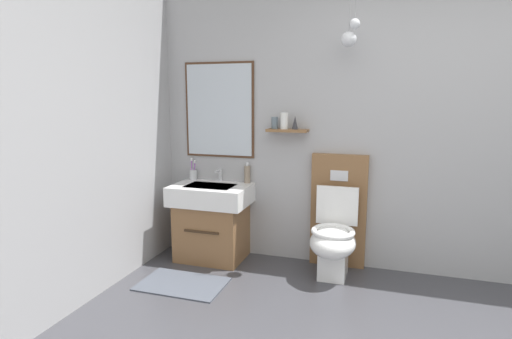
% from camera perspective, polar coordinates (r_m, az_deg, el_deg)
% --- Properties ---
extents(wall_back, '(5.21, 0.38, 2.66)m').
position_cam_1_polar(wall_back, '(3.72, 24.45, 6.63)').
color(wall_back, '#A8A8AA').
rests_on(wall_back, ground).
extents(wall_left, '(0.12, 3.87, 2.66)m').
position_cam_1_polar(wall_left, '(2.79, -31.49, 5.23)').
color(wall_left, '#A8A8AA').
rests_on(wall_left, ground).
extents(bath_mat, '(0.68, 0.44, 0.01)m').
position_cam_1_polar(bath_mat, '(3.53, -10.00, -15.09)').
color(bath_mat, '#474C56').
rests_on(bath_mat, ground).
extents(vanity_sink_left, '(0.70, 0.51, 0.70)m').
position_cam_1_polar(vanity_sink_left, '(3.91, -5.99, -6.75)').
color(vanity_sink_left, brown).
rests_on(vanity_sink_left, ground).
extents(tap_on_left_sink, '(0.03, 0.13, 0.11)m').
position_cam_1_polar(tap_on_left_sink, '(3.98, -4.99, -0.57)').
color(tap_on_left_sink, silver).
rests_on(tap_on_left_sink, vanity_sink_left).
extents(toilet, '(0.48, 0.62, 1.00)m').
position_cam_1_polar(toilet, '(3.63, 10.76, -8.11)').
color(toilet, brown).
rests_on(toilet, ground).
extents(toothbrush_cup, '(0.07, 0.07, 0.21)m').
position_cam_1_polar(toothbrush_cup, '(4.09, -8.54, -0.61)').
color(toothbrush_cup, silver).
rests_on(toothbrush_cup, vanity_sink_left).
extents(soap_dispenser, '(0.06, 0.06, 0.20)m').
position_cam_1_polar(soap_dispenser, '(3.88, -1.20, -0.62)').
color(soap_dispenser, gray).
rests_on(soap_dispenser, vanity_sink_left).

